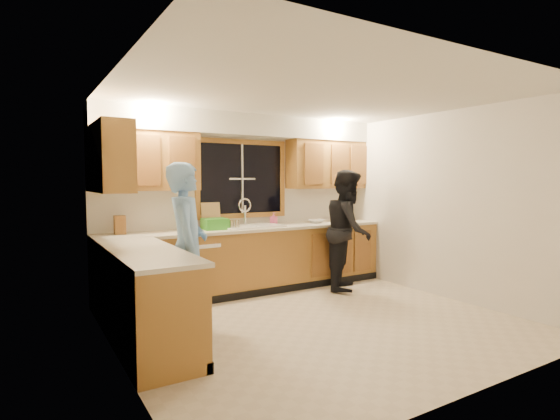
# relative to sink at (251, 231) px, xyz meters

# --- Properties ---
(floor) EXTENTS (4.20, 4.20, 0.00)m
(floor) POSITION_rel_sink_xyz_m (0.00, -1.60, -0.86)
(floor) COLOR beige
(floor) RESTS_ON ground
(ceiling) EXTENTS (4.20, 4.20, 0.00)m
(ceiling) POSITION_rel_sink_xyz_m (0.00, -1.60, 1.64)
(ceiling) COLOR silver
(wall_back) EXTENTS (4.20, 0.00, 4.20)m
(wall_back) POSITION_rel_sink_xyz_m (0.00, 0.30, 0.39)
(wall_back) COLOR silver
(wall_back) RESTS_ON ground
(wall_left) EXTENTS (0.00, 3.80, 3.80)m
(wall_left) POSITION_rel_sink_xyz_m (-2.10, -1.60, 0.39)
(wall_left) COLOR silver
(wall_left) RESTS_ON ground
(wall_right) EXTENTS (0.00, 3.80, 3.80)m
(wall_right) POSITION_rel_sink_xyz_m (2.10, -1.60, 0.39)
(wall_right) COLOR silver
(wall_right) RESTS_ON ground
(base_cabinets_back) EXTENTS (4.20, 0.60, 0.88)m
(base_cabinets_back) POSITION_rel_sink_xyz_m (0.00, -0.00, -0.42)
(base_cabinets_back) COLOR #AC7432
(base_cabinets_back) RESTS_ON ground
(base_cabinets_left) EXTENTS (0.60, 1.90, 0.88)m
(base_cabinets_left) POSITION_rel_sink_xyz_m (-1.80, -1.25, -0.42)
(base_cabinets_left) COLOR #AC7432
(base_cabinets_left) RESTS_ON ground
(countertop_back) EXTENTS (4.20, 0.63, 0.04)m
(countertop_back) POSITION_rel_sink_xyz_m (0.00, -0.02, 0.04)
(countertop_back) COLOR beige
(countertop_back) RESTS_ON base_cabinets_back
(countertop_left) EXTENTS (0.63, 1.90, 0.04)m
(countertop_left) POSITION_rel_sink_xyz_m (-1.79, -1.25, 0.04)
(countertop_left) COLOR beige
(countertop_left) RESTS_ON base_cabinets_left
(upper_cabinets_left) EXTENTS (1.35, 0.33, 0.75)m
(upper_cabinets_left) POSITION_rel_sink_xyz_m (-1.43, 0.13, 0.96)
(upper_cabinets_left) COLOR #AC7432
(upper_cabinets_left) RESTS_ON wall_back
(upper_cabinets_right) EXTENTS (1.35, 0.33, 0.75)m
(upper_cabinets_right) POSITION_rel_sink_xyz_m (1.43, 0.13, 0.96)
(upper_cabinets_right) COLOR #AC7432
(upper_cabinets_right) RESTS_ON wall_back
(upper_cabinets_return) EXTENTS (0.33, 0.90, 0.75)m
(upper_cabinets_return) POSITION_rel_sink_xyz_m (-1.94, -0.48, 0.96)
(upper_cabinets_return) COLOR #AC7432
(upper_cabinets_return) RESTS_ON wall_left
(soffit) EXTENTS (4.20, 0.35, 0.30)m
(soffit) POSITION_rel_sink_xyz_m (0.00, 0.12, 1.49)
(soffit) COLOR silver
(soffit) RESTS_ON wall_back
(window_frame) EXTENTS (1.44, 0.03, 1.14)m
(window_frame) POSITION_rel_sink_xyz_m (0.00, 0.29, 0.74)
(window_frame) COLOR black
(window_frame) RESTS_ON wall_back
(sink) EXTENTS (0.86, 0.52, 0.57)m
(sink) POSITION_rel_sink_xyz_m (0.00, 0.00, 0.00)
(sink) COLOR white
(sink) RESTS_ON countertop_back
(dishwasher) EXTENTS (0.60, 0.56, 0.82)m
(dishwasher) POSITION_rel_sink_xyz_m (-0.85, -0.01, -0.45)
(dishwasher) COLOR silver
(dishwasher) RESTS_ON floor
(stove) EXTENTS (0.58, 0.75, 0.90)m
(stove) POSITION_rel_sink_xyz_m (-1.80, -1.82, -0.41)
(stove) COLOR silver
(stove) RESTS_ON floor
(man) EXTENTS (0.62, 0.75, 1.77)m
(man) POSITION_rel_sink_xyz_m (-1.32, -1.09, 0.02)
(man) COLOR #76A6DF
(man) RESTS_ON floor
(woman) EXTENTS (1.06, 1.06, 1.73)m
(woman) POSITION_rel_sink_xyz_m (1.28, -0.59, 0.00)
(woman) COLOR black
(woman) RESTS_ON floor
(knife_block) EXTENTS (0.13, 0.11, 0.23)m
(knife_block) POSITION_rel_sink_xyz_m (-1.75, 0.11, 0.17)
(knife_block) COLOR #935D28
(knife_block) RESTS_ON countertop_back
(cutting_board) EXTENTS (0.27, 0.13, 0.35)m
(cutting_board) POSITION_rel_sink_xyz_m (-0.52, 0.22, 0.23)
(cutting_board) COLOR tan
(cutting_board) RESTS_ON countertop_back
(dish_crate) EXTENTS (0.33, 0.31, 0.15)m
(dish_crate) POSITION_rel_sink_xyz_m (-0.55, 0.01, 0.13)
(dish_crate) COLOR #338E24
(dish_crate) RESTS_ON countertop_back
(soap_bottle) EXTENTS (0.11, 0.11, 0.18)m
(soap_bottle) POSITION_rel_sink_xyz_m (0.44, 0.12, 0.15)
(soap_bottle) COLOR #DD548A
(soap_bottle) RESTS_ON countertop_back
(bowl) EXTENTS (0.25, 0.25, 0.06)m
(bowl) POSITION_rel_sink_xyz_m (1.12, -0.02, 0.08)
(bowl) COLOR silver
(bowl) RESTS_ON countertop_back
(can_left) EXTENTS (0.07, 0.07, 0.12)m
(can_left) POSITION_rel_sink_xyz_m (-0.36, -0.11, 0.12)
(can_left) COLOR #BDB392
(can_left) RESTS_ON countertop_back
(can_right) EXTENTS (0.08, 0.08, 0.12)m
(can_right) POSITION_rel_sink_xyz_m (-0.28, -0.13, 0.12)
(can_right) COLOR #BDB392
(can_right) RESTS_ON countertop_back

